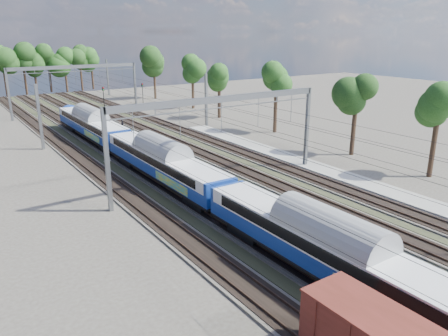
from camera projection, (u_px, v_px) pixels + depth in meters
track_bed at (156, 152)px, 55.71m from camera, size 21.00×130.00×0.34m
platform at (381, 189)px, 42.38m from camera, size 3.00×70.00×0.30m
catenary at (132, 95)px, 60.08m from camera, size 25.65×130.00×9.00m
tree_belt at (83, 63)px, 96.85m from camera, size 39.07×99.20×11.80m
emu_train at (164, 158)px, 43.47m from camera, size 3.19×67.41×4.67m
worker at (122, 123)px, 70.09m from camera, size 0.47×0.65×1.64m
signal_near at (104, 98)px, 77.50m from camera, size 0.39×0.36×5.48m
signal_far at (143, 93)px, 86.20m from camera, size 0.35×0.32×5.09m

